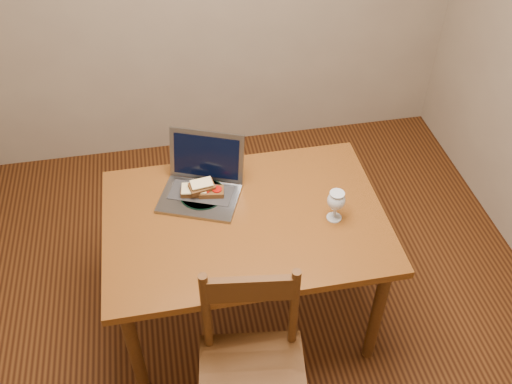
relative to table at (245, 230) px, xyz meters
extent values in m
cube|color=black|center=(0.07, -0.05, -0.66)|extent=(3.20, 3.20, 0.02)
cube|color=#4A2B0C|center=(0.00, 0.00, 0.07)|extent=(1.30, 0.90, 0.04)
cylinder|color=#3E230D|center=(-0.57, -0.37, -0.30)|extent=(0.06, 0.06, 0.70)
cylinder|color=#3E230D|center=(0.57, -0.37, -0.30)|extent=(0.06, 0.06, 0.70)
cylinder|color=#3E230D|center=(-0.57, 0.37, -0.30)|extent=(0.06, 0.06, 0.70)
cylinder|color=#3E230D|center=(0.57, 0.37, -0.30)|extent=(0.06, 0.06, 0.70)
cube|color=#3E230D|center=(-0.08, -0.65, -0.20)|extent=(0.49, 0.47, 0.04)
cube|color=#3E230D|center=(-0.06, -0.48, 0.19)|extent=(0.36, 0.08, 0.13)
cylinder|color=black|center=(-0.17, 0.18, 0.10)|extent=(0.22, 0.22, 0.02)
cube|color=slate|center=(-0.19, 0.16, 0.09)|extent=(0.43, 0.37, 0.02)
cube|color=slate|center=(-0.13, 0.31, 0.23)|extent=(0.37, 0.21, 0.25)
cube|color=black|center=(-0.13, 0.31, 0.23)|extent=(0.32, 0.17, 0.20)
camera|label=1|loc=(-0.29, -1.82, 1.98)|focal=40.00mm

